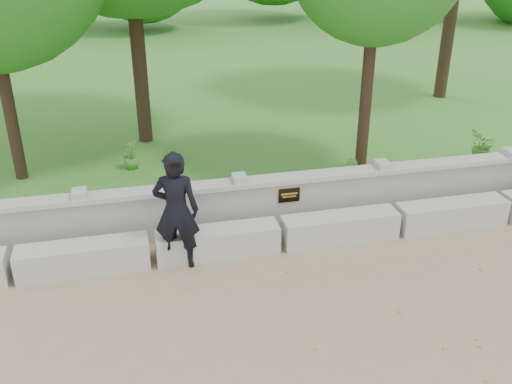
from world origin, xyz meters
TOP-DOWN VIEW (x-y plane):
  - ground at (0.00, 0.00)m, footprint 80.00×80.00m
  - lawn at (0.00, 14.00)m, footprint 40.00×22.00m
  - concrete_bench at (0.00, 1.90)m, footprint 11.90×0.45m
  - parapet_wall at (0.00, 2.60)m, footprint 12.50×0.35m
  - man_main at (-1.62, 1.76)m, footprint 0.75×0.69m
  - shrub_b at (1.72, 3.30)m, footprint 0.26×0.31m
  - shrub_c at (4.81, 3.87)m, footprint 0.76×0.77m
  - shrub_d at (-2.17, 5.13)m, footprint 0.41×0.43m

SIDE VIEW (x-z plane):
  - ground at x=0.00m, z-range 0.00..0.00m
  - lawn at x=0.00m, z-range 0.00..0.25m
  - concrete_bench at x=0.00m, z-range 0.00..0.45m
  - parapet_wall at x=0.00m, z-range 0.01..0.91m
  - shrub_b at x=1.72m, z-range 0.25..0.78m
  - shrub_d at x=-2.17m, z-range 0.25..0.85m
  - shrub_c at x=4.81m, z-range 0.25..0.90m
  - man_main at x=-1.62m, z-range 0.00..1.83m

